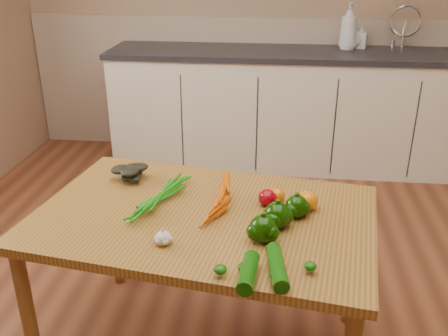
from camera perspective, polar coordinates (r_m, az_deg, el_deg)
The scene contains 17 objects.
room at distance 1.80m, azimuth 4.32°, elevation 12.40°, with size 4.04×5.04×2.64m.
counter_run at distance 3.95m, azimuth 8.28°, elevation 6.82°, with size 2.84×0.64×1.14m.
table at distance 1.94m, azimuth -2.30°, elevation -7.12°, with size 1.38×1.00×0.68m.
soap_bottle_a at distance 3.94m, azimuth 14.09°, elevation 15.43°, with size 0.13×0.13×0.33m, color silver.
soap_bottle_b at distance 4.02m, azimuth 15.43°, elevation 14.31°, with size 0.08×0.08×0.18m, color silver.
soap_bottle_c at distance 4.02m, azimuth 14.65°, elevation 14.40°, with size 0.14×0.14×0.18m, color silver.
carrot_bunch at distance 1.93m, azimuth -2.66°, elevation -3.61°, with size 0.24×0.18×0.06m, color #CE5204, non-canonical shape.
leafy_greens at distance 2.19m, azimuth -10.08°, elevation -0.15°, with size 0.18×0.16×0.09m, color black, non-canonical shape.
garlic_bulb at distance 1.72m, azimuth -6.97°, elevation -7.95°, with size 0.06×0.06×0.05m, color silver.
pepper_a at distance 1.80m, azimuth 6.10°, elevation -5.40°, with size 0.10×0.10×0.10m, color black.
pepper_b at distance 1.88m, azimuth 8.30°, elevation -4.37°, with size 0.09×0.09×0.09m, color black.
pepper_c at distance 1.71m, azimuth 4.50°, elevation -6.94°, with size 0.10×0.10×0.10m, color black.
tomato_a at distance 1.95m, azimuth 4.98°, elevation -3.39°, with size 0.07×0.07×0.07m, color #93020D.
tomato_b at distance 1.98m, azimuth 6.10°, elevation -3.10°, with size 0.06×0.06×0.06m, color #D76305.
tomato_c at distance 1.94m, azimuth 9.52°, elevation -3.69°, with size 0.08×0.08×0.07m, color #D76305.
zucchini_a at distance 1.57m, azimuth 6.10°, elevation -11.16°, with size 0.05×0.05×0.21m, color #0C4407.
zucchini_b at distance 1.54m, azimuth 2.79°, elevation -11.84°, with size 0.05×0.05×0.17m, color #0C4407.
Camera 1 is at (0.06, -1.59, 1.61)m, focal length 40.00 mm.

